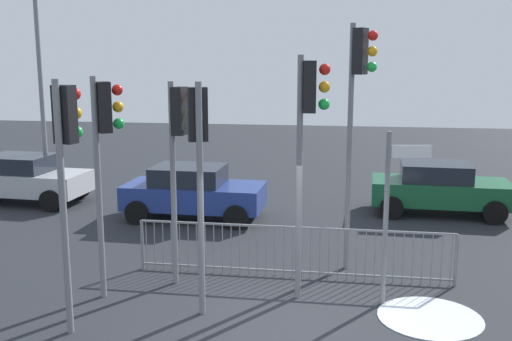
{
  "coord_description": "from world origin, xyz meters",
  "views": [
    {
      "loc": [
        0.97,
        -9.16,
        4.38
      ],
      "look_at": [
        -0.76,
        2.3,
        2.18
      ],
      "focal_mm": 41.58,
      "sensor_mm": 36.0,
      "label": 1
    }
  ],
  "objects_px": {
    "traffic_light_foreground_left": "(104,137)",
    "car_silver_trailing": "(24,178)",
    "car_blue_near": "(193,191)",
    "car_green_mid": "(439,187)",
    "traffic_light_foreground_right": "(358,93)",
    "traffic_light_rear_right": "(308,123)",
    "street_lamp": "(40,72)",
    "traffic_light_mid_right": "(179,138)",
    "traffic_light_rear_left": "(66,149)",
    "direction_sign_post": "(390,209)",
    "traffic_light_mid_left": "(198,145)"
  },
  "relations": [
    {
      "from": "car_silver_trailing",
      "to": "traffic_light_rear_left",
      "type": "bearing_deg",
      "value": -52.46
    },
    {
      "from": "traffic_light_foreground_right",
      "to": "street_lamp",
      "type": "bearing_deg",
      "value": -95.76
    },
    {
      "from": "street_lamp",
      "to": "traffic_light_mid_left",
      "type": "bearing_deg",
      "value": -47.69
    },
    {
      "from": "direction_sign_post",
      "to": "car_green_mid",
      "type": "bearing_deg",
      "value": 65.26
    },
    {
      "from": "traffic_light_foreground_left",
      "to": "traffic_light_rear_right",
      "type": "relative_size",
      "value": 0.92
    },
    {
      "from": "traffic_light_rear_left",
      "to": "direction_sign_post",
      "type": "relative_size",
      "value": 1.3
    },
    {
      "from": "traffic_light_rear_left",
      "to": "car_blue_near",
      "type": "distance_m",
      "value": 7.3
    },
    {
      "from": "traffic_light_foreground_right",
      "to": "car_silver_trailing",
      "type": "bearing_deg",
      "value": -92.13
    },
    {
      "from": "traffic_light_mid_left",
      "to": "traffic_light_rear_right",
      "type": "xyz_separation_m",
      "value": [
        1.78,
        0.82,
        0.31
      ]
    },
    {
      "from": "traffic_light_foreground_right",
      "to": "traffic_light_foreground_left",
      "type": "distance_m",
      "value": 4.99
    },
    {
      "from": "traffic_light_rear_right",
      "to": "car_blue_near",
      "type": "height_order",
      "value": "traffic_light_rear_right"
    },
    {
      "from": "traffic_light_rear_right",
      "to": "traffic_light_rear_left",
      "type": "relative_size",
      "value": 1.09
    },
    {
      "from": "direction_sign_post",
      "to": "car_blue_near",
      "type": "xyz_separation_m",
      "value": [
        -4.92,
        5.16,
        -0.99
      ]
    },
    {
      "from": "traffic_light_foreground_left",
      "to": "car_silver_trailing",
      "type": "height_order",
      "value": "traffic_light_foreground_left"
    },
    {
      "from": "traffic_light_mid_right",
      "to": "car_silver_trailing",
      "type": "bearing_deg",
      "value": -122.3
    },
    {
      "from": "traffic_light_foreground_left",
      "to": "traffic_light_rear_right",
      "type": "bearing_deg",
      "value": 62.74
    },
    {
      "from": "direction_sign_post",
      "to": "street_lamp",
      "type": "relative_size",
      "value": 0.49
    },
    {
      "from": "traffic_light_foreground_right",
      "to": "car_silver_trailing",
      "type": "xyz_separation_m",
      "value": [
        -9.94,
        4.46,
        -2.93
      ]
    },
    {
      "from": "car_green_mid",
      "to": "car_silver_trailing",
      "type": "relative_size",
      "value": 0.99
    },
    {
      "from": "traffic_light_mid_right",
      "to": "car_silver_trailing",
      "type": "distance_m",
      "value": 9.05
    },
    {
      "from": "street_lamp",
      "to": "traffic_light_foreground_right",
      "type": "bearing_deg",
      "value": -27.78
    },
    {
      "from": "traffic_light_foreground_left",
      "to": "car_blue_near",
      "type": "xyz_separation_m",
      "value": [
        0.15,
        5.53,
        -2.22
      ]
    },
    {
      "from": "traffic_light_rear_left",
      "to": "car_green_mid",
      "type": "xyz_separation_m",
      "value": [
        6.96,
        8.47,
        -2.22
      ]
    },
    {
      "from": "traffic_light_rear_right",
      "to": "traffic_light_mid_right",
      "type": "bearing_deg",
      "value": -100.11
    },
    {
      "from": "traffic_light_foreground_left",
      "to": "traffic_light_rear_right",
      "type": "distance_m",
      "value": 3.64
    },
    {
      "from": "traffic_light_mid_right",
      "to": "traffic_light_foreground_left",
      "type": "bearing_deg",
      "value": -48.36
    },
    {
      "from": "traffic_light_rear_left",
      "to": "car_blue_near",
      "type": "bearing_deg",
      "value": 102.95
    },
    {
      "from": "traffic_light_mid_left",
      "to": "car_green_mid",
      "type": "distance_m",
      "value": 9.29
    },
    {
      "from": "car_blue_near",
      "to": "street_lamp",
      "type": "height_order",
      "value": "street_lamp"
    },
    {
      "from": "direction_sign_post",
      "to": "car_green_mid",
      "type": "distance_m",
      "value": 7.01
    },
    {
      "from": "car_blue_near",
      "to": "car_green_mid",
      "type": "xyz_separation_m",
      "value": [
        6.79,
        1.52,
        0.0
      ]
    },
    {
      "from": "street_lamp",
      "to": "car_blue_near",
      "type": "bearing_deg",
      "value": -16.67
    },
    {
      "from": "car_blue_near",
      "to": "traffic_light_foreground_left",
      "type": "bearing_deg",
      "value": -89.92
    },
    {
      "from": "traffic_light_foreground_right",
      "to": "direction_sign_post",
      "type": "bearing_deg",
      "value": 40.93
    },
    {
      "from": "car_blue_near",
      "to": "traffic_light_mid_right",
      "type": "bearing_deg",
      "value": -76.34
    },
    {
      "from": "car_blue_near",
      "to": "car_green_mid",
      "type": "height_order",
      "value": "same"
    },
    {
      "from": "car_blue_near",
      "to": "car_silver_trailing",
      "type": "bearing_deg",
      "value": 171.4
    },
    {
      "from": "traffic_light_mid_left",
      "to": "car_silver_trailing",
      "type": "height_order",
      "value": "traffic_light_mid_left"
    },
    {
      "from": "traffic_light_foreground_left",
      "to": "direction_sign_post",
      "type": "distance_m",
      "value": 5.23
    },
    {
      "from": "traffic_light_foreground_right",
      "to": "car_green_mid",
      "type": "height_order",
      "value": "traffic_light_foreground_right"
    },
    {
      "from": "traffic_light_rear_left",
      "to": "street_lamp",
      "type": "height_order",
      "value": "street_lamp"
    },
    {
      "from": "direction_sign_post",
      "to": "traffic_light_rear_right",
      "type": "bearing_deg",
      "value": 168.67
    },
    {
      "from": "traffic_light_foreground_right",
      "to": "street_lamp",
      "type": "distance_m",
      "value": 10.68
    },
    {
      "from": "car_green_mid",
      "to": "street_lamp",
      "type": "bearing_deg",
      "value": -177.64
    },
    {
      "from": "car_blue_near",
      "to": "car_green_mid",
      "type": "relative_size",
      "value": 0.99
    },
    {
      "from": "car_green_mid",
      "to": "car_silver_trailing",
      "type": "xyz_separation_m",
      "value": [
        -12.39,
        -0.51,
        0.0
      ]
    },
    {
      "from": "direction_sign_post",
      "to": "car_green_mid",
      "type": "relative_size",
      "value": 0.81
    },
    {
      "from": "traffic_light_foreground_right",
      "to": "traffic_light_rear_right",
      "type": "relative_size",
      "value": 1.14
    },
    {
      "from": "traffic_light_rear_right",
      "to": "car_blue_near",
      "type": "xyz_separation_m",
      "value": [
        -3.46,
        5.11,
        -2.49
      ]
    },
    {
      "from": "traffic_light_rear_left",
      "to": "car_blue_near",
      "type": "xyz_separation_m",
      "value": [
        0.18,
        6.95,
        -2.22
      ]
    }
  ]
}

